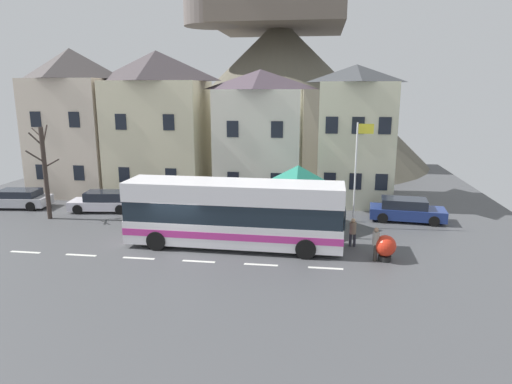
% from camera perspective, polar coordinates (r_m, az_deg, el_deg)
% --- Properties ---
extents(ground_plane, '(40.00, 60.00, 0.07)m').
position_cam_1_polar(ground_plane, '(23.57, -9.93, -7.29)').
color(ground_plane, '#494B4E').
extents(townhouse_00, '(5.90, 5.38, 11.03)m').
position_cam_1_polar(townhouse_00, '(37.72, -21.93, 8.14)').
color(townhouse_00, beige).
rests_on(townhouse_00, ground_plane).
extents(townhouse_01, '(6.93, 5.63, 10.80)m').
position_cam_1_polar(townhouse_01, '(35.02, -12.20, 8.29)').
color(townhouse_01, beige).
rests_on(townhouse_01, ground_plane).
extents(townhouse_02, '(6.01, 5.98, 9.43)m').
position_cam_1_polar(townhouse_02, '(33.41, 0.56, 7.19)').
color(townhouse_02, silver).
rests_on(townhouse_02, ground_plane).
extents(townhouse_03, '(5.06, 6.70, 9.74)m').
position_cam_1_polar(townhouse_03, '(33.57, 12.29, 7.19)').
color(townhouse_03, beige).
rests_on(townhouse_03, ground_plane).
extents(hilltop_castle, '(32.71, 32.71, 22.97)m').
position_cam_1_polar(hilltop_castle, '(51.31, 2.84, 13.41)').
color(hilltop_castle, '#5C574A').
rests_on(hilltop_castle, ground_plane).
extents(transit_bus, '(11.24, 2.81, 3.44)m').
position_cam_1_polar(transit_bus, '(23.19, -2.83, -2.86)').
color(transit_bus, white).
rests_on(transit_bus, ground_plane).
extents(bus_shelter, '(3.60, 3.60, 3.76)m').
position_cam_1_polar(bus_shelter, '(26.16, 5.34, 1.89)').
color(bus_shelter, '#473D33').
rests_on(bus_shelter, ground_plane).
extents(parked_car_00, '(4.54, 2.28, 1.27)m').
position_cam_1_polar(parked_car_00, '(35.29, -27.99, -0.75)').
color(parked_car_00, silver).
rests_on(parked_car_00, ground_plane).
extents(parked_car_01, '(4.44, 2.24, 1.34)m').
position_cam_1_polar(parked_car_01, '(31.94, -18.72, -1.15)').
color(parked_car_01, silver).
rests_on(parked_car_01, ground_plane).
extents(parked_car_02, '(4.66, 2.26, 1.41)m').
position_cam_1_polar(parked_car_02, '(29.52, 18.49, -2.18)').
color(parked_car_02, navy).
rests_on(parked_car_02, ground_plane).
extents(pedestrian_00, '(0.33, 0.36, 1.64)m').
position_cam_1_polar(pedestrian_00, '(22.29, 14.93, -6.18)').
color(pedestrian_00, '#38332D').
rests_on(pedestrian_00, ground_plane).
extents(pedestrian_01, '(0.35, 0.34, 1.53)m').
position_cam_1_polar(pedestrian_01, '(23.94, 12.17, -4.77)').
color(pedestrian_01, '#2D2D38').
rests_on(pedestrian_01, ground_plane).
extents(public_bench, '(1.76, 0.48, 0.87)m').
position_cam_1_polar(public_bench, '(28.90, 7.02, -2.35)').
color(public_bench, '#33473D').
rests_on(public_bench, ground_plane).
extents(flagpole, '(0.95, 0.10, 6.20)m').
position_cam_1_polar(flagpole, '(26.57, 12.70, 3.07)').
color(flagpole, silver).
rests_on(flagpole, ground_plane).
extents(harbour_buoy, '(1.01, 1.01, 1.26)m').
position_cam_1_polar(harbour_buoy, '(22.42, 16.08, -6.68)').
color(harbour_buoy, black).
rests_on(harbour_buoy, ground_plane).
extents(bare_tree_00, '(1.50, 1.89, 5.87)m').
position_cam_1_polar(bare_tree_00, '(30.89, -25.18, 2.45)').
color(bare_tree_00, '#382D28').
rests_on(bare_tree_00, ground_plane).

